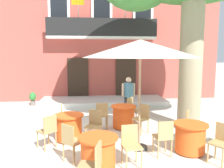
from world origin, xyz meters
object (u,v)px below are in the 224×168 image
Objects in this scene: cafe_chair_far_side_2 at (48,129)px; cafe_table_near_tree at (98,153)px; cafe_chair_front_1 at (164,135)px; cafe_table_middle at (124,117)px; cafe_chair_far_side_0 at (94,124)px; cafe_chair_near_tree_2 at (71,140)px; cafe_chair_near_tree_0 at (93,164)px; cafe_chair_front_0 at (191,124)px; cafe_chair_near_tree_1 at (131,143)px; ground_planter_left at (33,98)px; cafe_table_front at (190,138)px; cafe_chair_far_side_1 at (65,116)px; pedestrian_near_entrance at (128,95)px; cafe_chair_middle_0 at (142,117)px; cafe_chair_front_2 at (221,140)px; cafe_chair_middle_2 at (102,114)px; cafe_table_far_side at (69,127)px; cafe_chair_middle_1 at (132,108)px; cafe_umbrella at (140,49)px.

cafe_table_near_tree is at bearing -45.88° from cafe_chair_far_side_2.
cafe_table_near_tree is at bearing -161.26° from cafe_chair_front_1.
cafe_chair_far_side_0 is (-1.02, -1.16, 0.14)m from cafe_table_middle.
cafe_chair_near_tree_2 is (-0.60, 0.46, 0.14)m from cafe_table_near_tree.
cafe_chair_front_0 is (2.81, 2.11, 0.00)m from cafe_chair_near_tree_0.
cafe_table_middle is (0.25, 2.67, -0.14)m from cafe_chair_near_tree_1.
cafe_chair_far_side_2 is (-2.87, 0.75, 0.00)m from cafe_chair_front_1.
cafe_chair_front_1 is 1.37× the size of ground_planter_left.
cafe_chair_near_tree_0 is 1.37× the size of ground_planter_left.
cafe_table_front is 2.59m from cafe_chair_far_side_0.
cafe_table_front is (2.48, 1.43, -0.14)m from cafe_chair_near_tree_0.
pedestrian_near_entrance is (2.31, 1.52, 0.38)m from cafe_chair_far_side_1.
cafe_chair_far_side_0 is (0.09, 2.43, 0.00)m from cafe_chair_near_tree_0.
cafe_chair_middle_0 is 1.00× the size of cafe_chair_far_side_2.
cafe_chair_front_2 is at bearing -49.07° from ground_planter_left.
cafe_chair_middle_2 is 1.34m from cafe_table_far_side.
cafe_table_near_tree is at bearing -166.62° from cafe_chair_near_tree_1.
cafe_chair_middle_1 is 2.46m from cafe_chair_front_0.
cafe_chair_far_side_0 is 1.29m from cafe_chair_far_side_1.
cafe_chair_middle_0 reaches higher than ground_planter_left.
pedestrian_near_entrance is at bearing 93.96° from cafe_chair_front_1.
cafe_umbrella is at bearing -168.63° from cafe_chair_front_0.
cafe_chair_near_tree_1 is 2.95m from cafe_chair_far_side_1.
cafe_umbrella reaches higher than cafe_chair_near_tree_0.
cafe_chair_middle_0 and cafe_chair_front_1 have the same top height.
cafe_table_front is (0.95, -2.78, -0.14)m from cafe_chair_middle_1.
pedestrian_near_entrance reaches higher than cafe_table_far_side.
cafe_table_near_tree is 1.00× the size of cafe_table_far_side.
cafe_chair_far_side_1 is 0.57× the size of pedestrian_near_entrance.
cafe_chair_near_tree_2 is 6.67m from ground_planter_left.
ground_planter_left is at bearing 113.95° from cafe_table_far_side.
cafe_chair_front_1 is 1.00× the size of cafe_chair_far_side_2.
pedestrian_near_entrance is at bearing 72.95° from cafe_chair_near_tree_0.
cafe_chair_near_tree_0 is at bearing -149.97° from cafe_table_front.
cafe_chair_far_side_1 reaches higher than cafe_table_middle.
cafe_chair_far_side_2 is (-0.31, -1.30, 0.00)m from cafe_chair_far_side_1.
cafe_umbrella reaches higher than cafe_chair_front_2.
cafe_chair_front_0 and cafe_chair_front_2 have the same top height.
cafe_chair_near_tree_2 is at bearing -123.64° from cafe_chair_middle_1.
cafe_chair_far_side_0 is 0.31× the size of cafe_umbrella.
cafe_table_front is at bearing -61.64° from cafe_chair_middle_0.
cafe_table_near_tree is 0.95× the size of cafe_chair_middle_2.
cafe_chair_front_0 is at bearing 31.42° from cafe_chair_near_tree_1.
cafe_table_near_tree is at bearing -123.16° from cafe_chair_middle_0.
cafe_chair_front_1 is 7.65m from ground_planter_left.
cafe_chair_far_side_1 is (-1.68, 2.43, 0.00)m from cafe_chair_near_tree_1.
cafe_chair_middle_1 is at bearing 31.72° from cafe_chair_middle_2.
cafe_table_far_side is (-2.17, -1.60, -0.14)m from cafe_chair_middle_1.
cafe_chair_far_side_0 is (0.56, 1.22, 0.00)m from cafe_chair_near_tree_2.
cafe_chair_far_side_1 reaches higher than cafe_table_near_tree.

